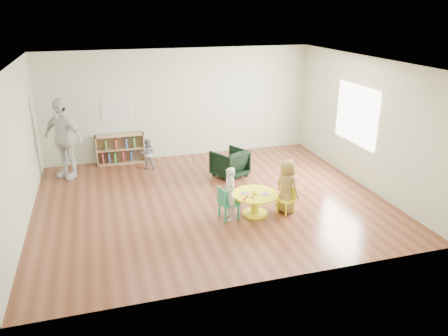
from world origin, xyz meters
name	(u,v)px	position (x,y,z in m)	size (l,w,h in m)	color
room	(209,110)	(0.01, 0.00, 1.89)	(7.10, 7.00, 2.80)	brown
activity_table	(255,200)	(0.66, -0.91, 0.30)	(0.88, 0.88, 0.48)	#FFF515
kid_chair_left	(227,202)	(0.09, -0.91, 0.33)	(0.39, 0.39, 0.62)	#1A9367
kid_chair_right	(287,199)	(1.30, -0.98, 0.28)	(0.37, 0.37, 0.53)	#FFF515
bookshelf	(120,149)	(-1.61, 2.86, 0.37)	(1.20, 0.30, 0.75)	#A5825C
alphabet_poster	(117,110)	(-1.60, 2.98, 1.35)	(0.74, 0.01, 0.54)	white
armchair	(230,163)	(0.78, 1.15, 0.33)	(0.70, 0.72, 0.65)	black
child_left	(229,194)	(0.13, -0.94, 0.51)	(0.37, 0.25, 1.02)	silver
child_right	(287,186)	(1.29, -0.95, 0.53)	(0.52, 0.34, 1.07)	yellow
toddler	(148,154)	(-0.99, 2.22, 0.39)	(0.38, 0.29, 0.78)	#1D2448
adult_caretaker	(63,138)	(-2.88, 2.21, 0.94)	(1.10, 0.46, 1.88)	silver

